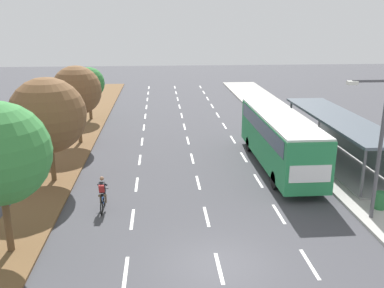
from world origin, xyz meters
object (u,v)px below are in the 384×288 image
object	(u,v)px
cyclist	(103,195)
median_tree_second	(48,115)
bus	(279,135)
streetlight	(377,140)
trash_bin	(380,200)
bus_shelter	(341,134)
median_tree_fourth	(89,83)
median_tree_third	(77,91)

from	to	relation	value
cyclist	median_tree_second	bearing A→B (deg)	129.60
bus	streetlight	xyz separation A→B (m)	(2.17, -7.51, 1.82)
trash_bin	cyclist	bearing A→B (deg)	174.86
trash_bin	streetlight	bearing A→B (deg)	-140.37
bus_shelter	bus	distance (m)	4.34
bus	trash_bin	distance (m)	7.53
bus	median_tree_fourth	bearing A→B (deg)	134.82
cyclist	median_tree_third	bearing A→B (deg)	104.93
bus	streetlight	bearing A→B (deg)	-73.89
median_tree_second	cyclist	bearing A→B (deg)	-50.40
median_tree_second	trash_bin	size ratio (longest dim) A/B	6.94
streetlight	median_tree_fourth	bearing A→B (deg)	126.68
bus_shelter	median_tree_fourth	world-z (taller)	median_tree_fourth
cyclist	trash_bin	size ratio (longest dim) A/B	2.14
bus_shelter	cyclist	xyz separation A→B (m)	(-14.50, -6.13, -1.08)
bus	streetlight	size ratio (longest dim) A/B	1.74
median_tree_third	streetlight	bearing A→B (deg)	-41.38
median_tree_third	streetlight	distance (m)	20.62
bus	median_tree_third	world-z (taller)	median_tree_third
bus	median_tree_fourth	world-z (taller)	median_tree_fourth
streetlight	cyclist	bearing A→B (deg)	170.55
bus_shelter	bus	world-z (taller)	bus
median_tree_third	trash_bin	bearing A→B (deg)	-37.75
median_tree_fourth	bus_shelter	bearing A→B (deg)	-36.06
median_tree_third	median_tree_fourth	distance (m)	7.66
bus_shelter	median_tree_second	world-z (taller)	median_tree_second
streetlight	trash_bin	distance (m)	3.57
bus	trash_bin	xyz separation A→B (m)	(3.20, -6.65, -1.49)
median_tree_second	median_tree_fourth	xyz separation A→B (m)	(-0.19, 15.26, -0.50)
bus_shelter	median_tree_second	bearing A→B (deg)	-172.97
bus_shelter	bus	size ratio (longest dim) A/B	1.16
median_tree_third	median_tree_fourth	xyz separation A→B (m)	(-0.36, 7.63, -0.60)
trash_bin	median_tree_fourth	bearing A→B (deg)	129.58
cyclist	trash_bin	xyz separation A→B (m)	(13.42, -1.21, -0.22)
median_tree_second	median_tree_fourth	world-z (taller)	median_tree_second
median_tree_second	median_tree_third	size ratio (longest dim) A/B	1.04
cyclist	median_tree_third	distance (m)	12.40
bus	cyclist	xyz separation A→B (m)	(-10.22, -5.45, -1.28)
median_tree_third	trash_bin	size ratio (longest dim) A/B	6.70
bus	cyclist	size ratio (longest dim) A/B	6.20
streetlight	trash_bin	xyz separation A→B (m)	(1.03, 0.85, -3.31)
bus_shelter	median_tree_fourth	size ratio (longest dim) A/B	2.77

